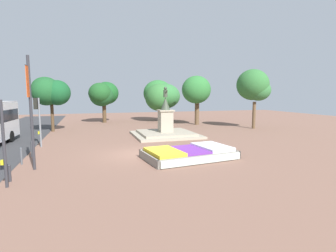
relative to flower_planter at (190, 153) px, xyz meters
name	(u,v)px	position (x,y,z in m)	size (l,w,h in m)	color
ground_plane	(140,154)	(-2.62, 1.90, -0.29)	(76.76, 76.76, 0.00)	brown
flower_planter	(190,153)	(0.00, 0.00, 0.00)	(5.59, 3.71, 0.65)	#38281C
statue_monument	(165,129)	(1.04, 8.59, 0.32)	(5.71, 5.71, 4.45)	#9E9480
traffic_light_near_crossing	(0,128)	(-9.06, -2.36, 2.17)	(0.41, 0.29, 3.56)	#2D2D33
traffic_light_mid_block	(38,113)	(-9.09, 6.24, 2.14)	(0.42, 0.31, 3.52)	slate
banner_pole	(31,110)	(-8.36, 0.08, 2.73)	(0.14, 0.73, 5.64)	#2D2D33
kerb_bollard_mid_a	(10,173)	(-9.03, -1.60, 0.11)	(0.12, 0.12, 0.77)	#2D2D33
kerb_bollard_mid_b	(21,156)	(-9.21, 1.37, 0.20)	(0.12, 0.12, 0.93)	#4C5156
kerb_bollard_north	(32,149)	(-9.03, 3.19, 0.21)	(0.12, 0.12, 0.95)	#4C5156
park_tree_far_left	(103,94)	(-3.68, 21.81, 3.52)	(3.99, 4.44, 5.45)	#4C3823
park_tree_behind_statue	(196,91)	(7.10, 15.73, 3.91)	(3.56, 4.10, 6.00)	brown
park_tree_far_right	(50,91)	(-9.24, 14.29, 3.80)	(3.73, 3.49, 5.51)	#4C3823
park_tree_street_side	(254,86)	(11.89, 10.85, 4.35)	(3.52, 3.64, 6.52)	brown
park_tree_mid_canopy	(161,96)	(4.12, 21.32, 3.31)	(4.93, 5.37, 5.78)	#4C3823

